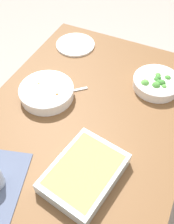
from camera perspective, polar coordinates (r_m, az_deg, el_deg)
ground_plane at (r=1.81m, az=-0.00°, el=-15.29°), size 6.00×6.00×0.00m
dining_table at (r=1.26m, az=-0.00°, el=-2.66°), size 1.20×0.90×0.74m
stew_bowl at (r=1.24m, az=-8.72°, el=4.36°), size 0.26×0.26×0.06m
broccoli_bowl at (r=1.32m, az=14.85°, el=6.17°), size 0.23×0.23×0.07m
baking_dish at (r=0.98m, az=-0.56°, el=-13.04°), size 0.33×0.27×0.06m
side_plate at (r=1.55m, az=-2.53°, el=14.37°), size 0.22×0.22×0.01m
spoon_by_stew at (r=1.27m, az=-4.86°, el=4.30°), size 0.13×0.14×0.01m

